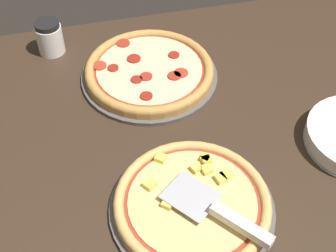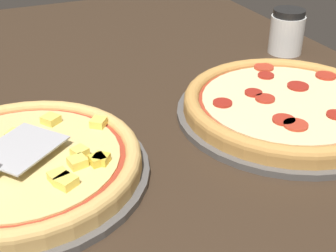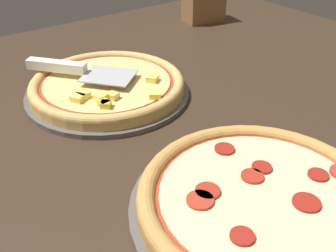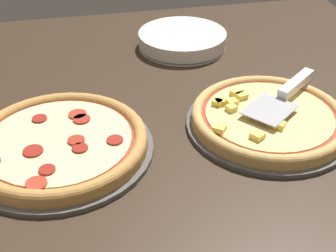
# 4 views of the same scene
# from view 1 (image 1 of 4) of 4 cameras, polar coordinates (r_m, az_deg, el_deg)

# --- Properties ---
(ground_plane) EXTENTS (1.52, 1.18, 0.04)m
(ground_plane) POSITION_cam_1_polar(r_m,az_deg,el_deg) (1.02, -1.89, -6.61)
(ground_plane) COLOR #38281C
(pizza_pan_front) EXTENTS (0.33, 0.33, 0.01)m
(pizza_pan_front) POSITION_cam_1_polar(r_m,az_deg,el_deg) (0.95, 2.93, -9.95)
(pizza_pan_front) COLOR #565451
(pizza_pan_front) RESTS_ON ground_plane
(pizza_front) EXTENTS (0.31, 0.31, 0.03)m
(pizza_front) POSITION_cam_1_polar(r_m,az_deg,el_deg) (0.94, 2.98, -9.28)
(pizza_front) COLOR #DBAD60
(pizza_front) RESTS_ON pizza_pan_front
(pizza_pan_back) EXTENTS (0.35, 0.35, 0.01)m
(pizza_pan_back) POSITION_cam_1_polar(r_m,az_deg,el_deg) (1.22, -2.27, 6.14)
(pizza_pan_back) COLOR #565451
(pizza_pan_back) RESTS_ON ground_plane
(pizza_back) EXTENTS (0.33, 0.33, 0.03)m
(pizza_back) POSITION_cam_1_polar(r_m,az_deg,el_deg) (1.21, -2.30, 6.81)
(pizza_back) COLOR #C68E47
(pizza_back) RESTS_ON pizza_pan_back
(serving_spatula) EXTENTS (0.18, 0.21, 0.02)m
(serving_spatula) POSITION_cam_1_polar(r_m,az_deg,el_deg) (0.89, 7.30, -10.96)
(serving_spatula) COLOR #B7B7BC
(serving_spatula) RESTS_ON pizza_front
(parmesan_shaker) EXTENTS (0.07, 0.07, 0.09)m
(parmesan_shaker) POSITION_cam_1_polar(r_m,az_deg,el_deg) (1.32, -14.24, 10.42)
(parmesan_shaker) COLOR white
(parmesan_shaker) RESTS_ON ground_plane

